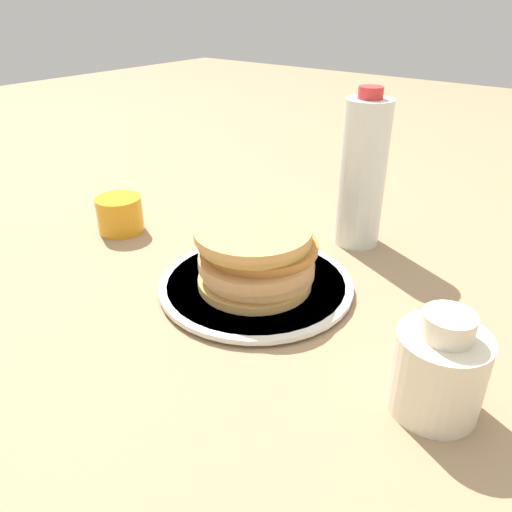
% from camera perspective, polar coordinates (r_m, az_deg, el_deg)
% --- Properties ---
extents(ground_plane, '(4.00, 4.00, 0.00)m').
position_cam_1_polar(ground_plane, '(0.74, 1.26, -3.59)').
color(ground_plane, '#9E7F5B').
extents(plate, '(0.28, 0.28, 0.01)m').
position_cam_1_polar(plate, '(0.73, 0.00, -3.25)').
color(plate, silver).
rests_on(plate, ground_plane).
extents(pancake_stack, '(0.17, 0.18, 0.09)m').
position_cam_1_polar(pancake_stack, '(0.71, -0.00, 0.09)').
color(pancake_stack, tan).
rests_on(pancake_stack, plate).
extents(juice_glass, '(0.08, 0.08, 0.06)m').
position_cam_1_polar(juice_glass, '(0.93, -15.29, 4.60)').
color(juice_glass, orange).
rests_on(juice_glass, ground_plane).
extents(cream_jug, '(0.09, 0.09, 0.12)m').
position_cam_1_polar(cream_jug, '(0.55, 20.14, -12.05)').
color(cream_jug, beige).
rests_on(cream_jug, ground_plane).
extents(water_bottle_near, '(0.08, 0.08, 0.26)m').
position_cam_1_polar(water_bottle_near, '(0.84, 12.05, 9.21)').
color(water_bottle_near, silver).
rests_on(water_bottle_near, ground_plane).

